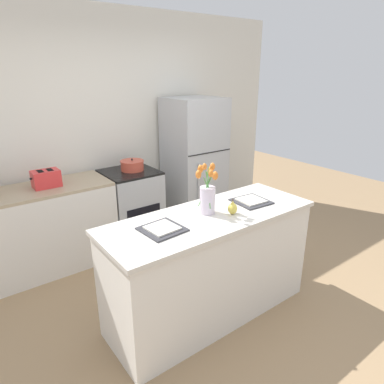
% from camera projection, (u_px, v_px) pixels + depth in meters
% --- Properties ---
extents(ground_plane, '(10.00, 10.00, 0.00)m').
position_uv_depth(ground_plane, '(209.00, 311.00, 3.04)').
color(ground_plane, '#997A56').
extents(back_wall, '(5.20, 0.08, 2.70)m').
position_uv_depth(back_wall, '(104.00, 129.00, 4.08)').
color(back_wall, silver).
rests_on(back_wall, ground_plane).
extents(kitchen_island, '(1.80, 0.66, 0.93)m').
position_uv_depth(kitchen_island, '(210.00, 265.00, 2.88)').
color(kitchen_island, silver).
rests_on(kitchen_island, ground_plane).
extents(back_counter, '(1.68, 0.60, 0.90)m').
position_uv_depth(back_counter, '(30.00, 233.00, 3.49)').
color(back_counter, silver).
rests_on(back_counter, ground_plane).
extents(stove_range, '(0.60, 0.61, 0.90)m').
position_uv_depth(stove_range, '(132.00, 207.00, 4.14)').
color(stove_range, '#B2B5B7').
rests_on(stove_range, ground_plane).
extents(refrigerator, '(0.68, 0.67, 1.69)m').
position_uv_depth(refrigerator, '(194.00, 163.00, 4.55)').
color(refrigerator, '#B7BABC').
rests_on(refrigerator, ground_plane).
extents(flower_vase, '(0.18, 0.18, 0.43)m').
position_uv_depth(flower_vase, '(208.00, 194.00, 2.70)').
color(flower_vase, silver).
rests_on(flower_vase, kitchen_island).
extents(pear_figurine, '(0.08, 0.08, 0.13)m').
position_uv_depth(pear_figurine, '(233.00, 208.00, 2.72)').
color(pear_figurine, '#E5CC4C').
rests_on(pear_figurine, kitchen_island).
extents(plate_setting_left, '(0.30, 0.30, 0.02)m').
position_uv_depth(plate_setting_left, '(162.00, 229.00, 2.46)').
color(plate_setting_left, '#333338').
rests_on(plate_setting_left, kitchen_island).
extents(plate_setting_right, '(0.30, 0.30, 0.02)m').
position_uv_depth(plate_setting_right, '(251.00, 201.00, 2.97)').
color(plate_setting_right, '#333338').
rests_on(plate_setting_right, kitchen_island).
extents(toaster, '(0.28, 0.18, 0.17)m').
position_uv_depth(toaster, '(46.00, 179.00, 3.44)').
color(toaster, red).
rests_on(toaster, back_counter).
extents(cooking_pot, '(0.27, 0.27, 0.14)m').
position_uv_depth(cooking_pot, '(132.00, 165.00, 4.01)').
color(cooking_pot, '#CC4C38').
rests_on(cooking_pot, stove_range).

